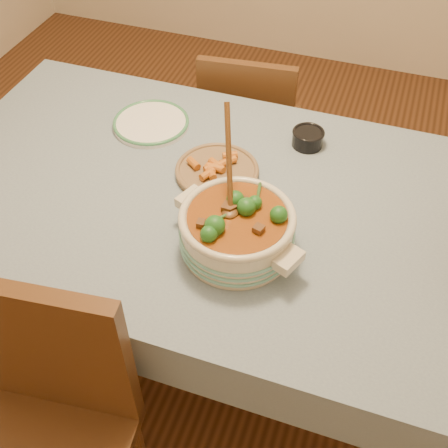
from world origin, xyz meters
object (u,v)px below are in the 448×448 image
Objects in this scene: stew_casserole at (237,227)px; chair_near at (37,430)px; dining_table at (190,211)px; white_plate at (151,123)px; condiment_bowl at (308,137)px; chair_far at (249,126)px; fried_plate at (217,170)px.

stew_casserole is 0.72m from chair_near.
chair_near is at bearing -98.96° from dining_table.
condiment_bowl is at bearing 7.78° from white_plate.
dining_table is at bearing 140.76° from stew_casserole.
chair_far is at bearing 65.27° from white_plate.
chair_near reaches higher than condiment_bowl.
condiment_bowl reaches higher than dining_table.
chair_near reaches higher than fried_plate.
fried_plate is at bearing 119.44° from stew_casserole.
dining_table is 0.77m from chair_near.
chair_far is (-0.02, 0.74, -0.19)m from dining_table.
chair_far is (-0.32, 0.40, -0.31)m from condiment_bowl.
condiment_bowl is 0.34m from fried_plate.
condiment_bowl is at bearing 122.39° from chair_far.
condiment_bowl is 1.19m from chair_near.
white_plate is at bearing 136.12° from stew_casserole.
white_plate is 0.36× the size of chair_far.
condiment_bowl is 0.12× the size of chair_near.
dining_table is at bearing -130.98° from condiment_bowl.
white_plate is at bearing -172.22° from condiment_bowl.
chair_near is (-0.41, -1.10, -0.23)m from condiment_bowl.
white_plate is 0.31× the size of chair_near.
dining_table is 5.10× the size of fried_plate.
stew_casserole is at bearing -39.24° from dining_table.
chair_far is at bearing 91.91° from dining_table.
fried_plate is (-0.24, -0.24, -0.01)m from condiment_bowl.
stew_casserole is 1.21× the size of fried_plate.
dining_table is 0.38m from white_plate.
fried_plate is (-0.15, 0.27, -0.06)m from stew_casserole.
dining_table is 5.51× the size of white_plate.
chair_far is 0.85× the size of chair_near.
white_plate is at bearing 151.28° from fried_plate.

